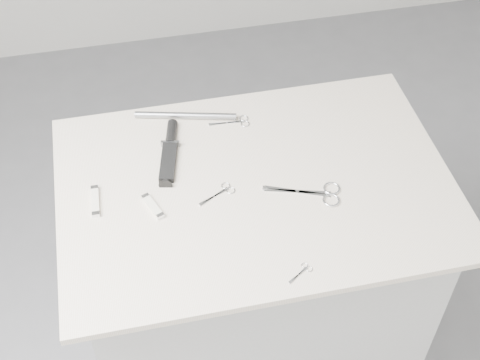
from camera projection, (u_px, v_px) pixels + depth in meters
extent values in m
cube|color=slate|center=(251.00, 359.00, 2.37)|extent=(4.00, 4.00, 0.01)
cube|color=#B2B2B0|center=(253.00, 287.00, 2.04)|extent=(0.90, 0.60, 0.90)
cube|color=beige|center=(256.00, 186.00, 1.70)|extent=(1.00, 0.70, 0.02)
cube|color=silver|center=(297.00, 192.00, 1.67)|extent=(0.17, 0.08, 0.00)
cylinder|color=silver|center=(297.00, 191.00, 1.67)|extent=(0.01, 0.01, 0.00)
torus|color=silver|center=(332.00, 188.00, 1.68)|extent=(0.04, 0.04, 0.01)
torus|color=silver|center=(331.00, 200.00, 1.65)|extent=(0.04, 0.04, 0.01)
cube|color=silver|center=(214.00, 197.00, 1.66)|extent=(0.09, 0.05, 0.00)
cylinder|color=silver|center=(214.00, 196.00, 1.66)|extent=(0.01, 0.01, 0.00)
torus|color=silver|center=(226.00, 186.00, 1.69)|extent=(0.02, 0.02, 0.00)
torus|color=silver|center=(231.00, 191.00, 1.67)|extent=(0.02, 0.02, 0.00)
cube|color=silver|center=(227.00, 123.00, 1.85)|extent=(0.10, 0.02, 0.00)
cylinder|color=silver|center=(227.00, 123.00, 1.85)|extent=(0.01, 0.01, 0.00)
torus|color=silver|center=(244.00, 118.00, 1.86)|extent=(0.03, 0.03, 0.00)
torus|color=silver|center=(245.00, 124.00, 1.84)|extent=(0.03, 0.03, 0.00)
cube|color=silver|center=(298.00, 275.00, 1.50)|extent=(0.05, 0.04, 0.00)
cylinder|color=silver|center=(298.00, 275.00, 1.50)|extent=(0.00, 0.00, 0.00)
torus|color=silver|center=(305.00, 265.00, 1.52)|extent=(0.02, 0.02, 0.00)
torus|color=silver|center=(309.00, 269.00, 1.51)|extent=(0.02, 0.02, 0.00)
cube|color=black|center=(168.00, 162.00, 1.73)|extent=(0.07, 0.14, 0.02)
cube|color=gray|center=(170.00, 144.00, 1.78)|extent=(0.05, 0.02, 0.02)
cylinder|color=black|center=(172.00, 133.00, 1.81)|extent=(0.05, 0.09, 0.03)
cube|color=white|center=(95.00, 201.00, 1.65)|extent=(0.02, 0.10, 0.01)
cube|color=silver|center=(95.00, 188.00, 1.67)|extent=(0.02, 0.01, 0.01)
cube|color=silver|center=(96.00, 214.00, 1.62)|extent=(0.02, 0.01, 0.01)
cube|color=white|center=(153.00, 206.00, 1.63)|extent=(0.05, 0.08, 0.01)
cube|color=silver|center=(145.00, 197.00, 1.66)|extent=(0.02, 0.02, 0.01)
cube|color=silver|center=(160.00, 216.00, 1.61)|extent=(0.02, 0.02, 0.01)
cylinder|color=gray|center=(186.00, 116.00, 1.86)|extent=(0.28, 0.09, 0.02)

